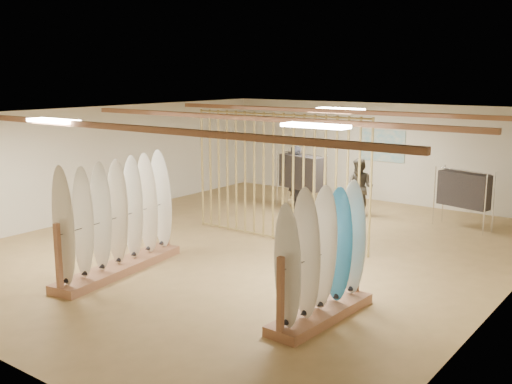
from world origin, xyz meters
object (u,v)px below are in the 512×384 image
Objects in this scene: shopper_b at (360,184)px; shopper_a at (297,173)px; rack_right at (322,275)px; clothing_rack_b at (464,190)px; rack_left at (118,235)px; clothing_rack_a at (301,172)px.

shopper_a is at bearing 178.76° from shopper_b.
rack_right is at bearing -70.16° from shopper_b.
clothing_rack_b is 2.53m from shopper_b.
rack_left reaches higher than shopper_b.
clothing_rack_a is 0.82× the size of shopper_a.
rack_left is 4.11m from rack_right.
rack_right is 1.36× the size of clothing_rack_a.
clothing_rack_a is (-4.21, 6.02, 0.34)m from rack_right.
clothing_rack_a is at bearing 83.06° from rack_left.
shopper_a is at bearing 85.27° from rack_left.
rack_right is (4.09, 0.37, -0.03)m from rack_left.
shopper_b reaches higher than clothing_rack_a.
rack_right is at bearing 166.98° from shopper_a.
rack_left is 1.41× the size of rack_right.
shopper_b reaches higher than clothing_rack_b.
clothing_rack_b is at bearing -133.21° from shopper_a.
clothing_rack_a is 0.93× the size of shopper_b.
rack_left is at bearing -105.49° from shopper_b.
rack_left reaches higher than shopper_a.
shopper_a is (-0.37, 6.57, 0.25)m from rack_left.
rack_left is 2.11× the size of clothing_rack_b.
shopper_a is at bearing -160.05° from clothing_rack_b.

